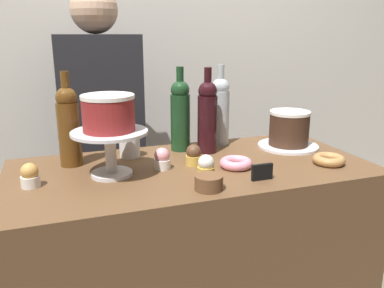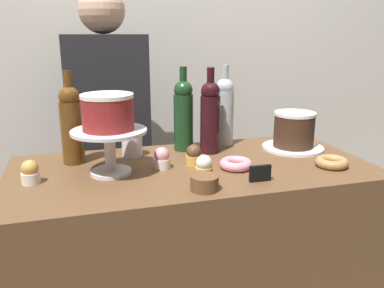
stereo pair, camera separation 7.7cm
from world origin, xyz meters
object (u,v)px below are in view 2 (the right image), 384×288
at_px(white_layer_cake, 108,112).
at_px(cupcake_caramel, 30,173).
at_px(wine_bottle_dark_red, 210,116).
at_px(cake_stand_pedestal, 110,144).
at_px(cupcake_vanilla, 204,167).
at_px(donut_pink, 236,164).
at_px(cookie_stack, 204,183).
at_px(price_sign_chalkboard, 260,173).
at_px(cupcake_strawberry, 162,159).
at_px(wine_bottle_amber, 71,123).
at_px(wine_bottle_clear, 224,110).
at_px(chocolate_round_cake, 294,129).
at_px(cupcake_chocolate, 194,155).
at_px(barista_figure, 110,157).
at_px(donut_maple, 332,162).
at_px(coffee_cup_ceramic, 132,145).
at_px(wine_bottle_green, 183,114).

bearing_deg(white_layer_cake, cupcake_caramel, -174.68).
bearing_deg(white_layer_cake, wine_bottle_dark_red, 20.00).
xyz_separation_m(cake_stand_pedestal, cupcake_vanilla, (0.28, -0.12, -0.07)).
bearing_deg(donut_pink, cookie_stack, -136.34).
relative_size(cupcake_caramel, price_sign_chalkboard, 1.06).
distance_m(cake_stand_pedestal, cupcake_strawberry, 0.18).
distance_m(white_layer_cake, cupcake_caramel, 0.30).
relative_size(wine_bottle_amber, wine_bottle_clear, 1.00).
relative_size(chocolate_round_cake, wine_bottle_amber, 0.49).
height_order(wine_bottle_dark_red, cookie_stack, wine_bottle_dark_red).
relative_size(wine_bottle_dark_red, cupcake_chocolate, 4.38).
relative_size(price_sign_chalkboard, barista_figure, 0.04).
bearing_deg(wine_bottle_clear, cookie_stack, -116.74).
bearing_deg(price_sign_chalkboard, chocolate_round_cake, 46.16).
xyz_separation_m(wine_bottle_amber, donut_pink, (0.53, -0.22, -0.13)).
xyz_separation_m(donut_maple, price_sign_chalkboard, (-0.30, -0.06, 0.01)).
bearing_deg(cake_stand_pedestal, barista_figure, 86.29).
bearing_deg(cupcake_caramel, price_sign_chalkboard, -14.59).
xyz_separation_m(white_layer_cake, coffee_cup_ceramic, (0.09, 0.18, -0.16)).
bearing_deg(wine_bottle_amber, coffee_cup_ceramic, 7.72).
height_order(white_layer_cake, donut_pink, white_layer_cake).
xyz_separation_m(cupcake_strawberry, cupcake_caramel, (-0.42, -0.03, 0.00)).
bearing_deg(cupcake_vanilla, price_sign_chalkboard, -27.66).
bearing_deg(chocolate_round_cake, white_layer_cake, -172.53).
xyz_separation_m(cupcake_vanilla, coffee_cup_ceramic, (-0.19, 0.30, 0.01)).
distance_m(cupcake_strawberry, donut_maple, 0.59).
relative_size(wine_bottle_amber, donut_maple, 2.91).
bearing_deg(cupcake_strawberry, barista_figure, 103.61).
distance_m(wine_bottle_clear, price_sign_chalkboard, 0.45).
height_order(chocolate_round_cake, barista_figure, barista_figure).
bearing_deg(cookie_stack, cake_stand_pedestal, 138.78).
xyz_separation_m(cupcake_caramel, donut_maple, (0.98, -0.12, -0.02)).
bearing_deg(wine_bottle_dark_red, cupcake_strawberry, -147.77).
bearing_deg(wine_bottle_clear, cupcake_vanilla, -119.34).
height_order(cupcake_strawberry, coffee_cup_ceramic, coffee_cup_ceramic).
relative_size(donut_pink, price_sign_chalkboard, 1.60).
distance_m(wine_bottle_green, coffee_cup_ceramic, 0.23).
bearing_deg(cake_stand_pedestal, wine_bottle_green, 34.09).
height_order(cupcake_caramel, donut_pink, cupcake_caramel).
xyz_separation_m(wine_bottle_dark_red, donut_pink, (0.02, -0.21, -0.13)).
relative_size(cupcake_vanilla, coffee_cup_ceramic, 0.87).
distance_m(wine_bottle_dark_red, cupcake_strawberry, 0.28).
height_order(price_sign_chalkboard, barista_figure, barista_figure).
height_order(wine_bottle_green, donut_pink, wine_bottle_green).
relative_size(wine_bottle_dark_red, price_sign_chalkboard, 4.65).
bearing_deg(cupcake_vanilla, wine_bottle_green, 86.89).
relative_size(cupcake_caramel, donut_pink, 0.66).
distance_m(cupcake_chocolate, cookie_stack, 0.23).
distance_m(wine_bottle_green, wine_bottle_dark_red, 0.11).
xyz_separation_m(white_layer_cake, barista_figure, (0.04, 0.56, -0.33)).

